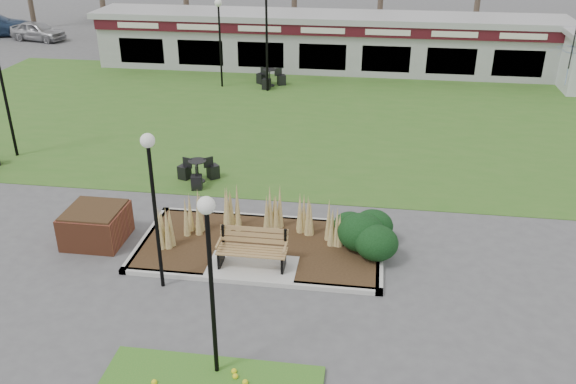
# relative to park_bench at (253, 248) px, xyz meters

# --- Properties ---
(ground) EXTENTS (100.00, 100.00, 0.00)m
(ground) POSITION_rel_park_bench_xyz_m (0.00, -0.25, -0.59)
(ground) COLOR #515154
(ground) RESTS_ON ground
(lawn) EXTENTS (34.00, 16.00, 0.02)m
(lawn) POSITION_rel_park_bench_xyz_m (0.00, 11.75, -0.58)
(lawn) COLOR #366821
(lawn) RESTS_ON ground
(planting_bed) EXTENTS (6.75, 3.40, 1.27)m
(planting_bed) POSITION_rel_park_bench_xyz_m (1.27, 1.10, -0.22)
(planting_bed) COLOR #332314
(planting_bed) RESTS_ON ground
(park_bench) EXTENTS (1.70, 0.66, 0.93)m
(park_bench) POSITION_rel_park_bench_xyz_m (0.00, 0.00, 0.00)
(park_bench) COLOR tan
(park_bench) RESTS_ON ground
(brick_planter) EXTENTS (1.50, 1.50, 0.95)m
(brick_planter) POSITION_rel_park_bench_xyz_m (-4.40, 0.75, -0.11)
(brick_planter) COLOR brown
(brick_planter) RESTS_ON ground
(food_pavilion) EXTENTS (24.60, 3.40, 2.90)m
(food_pavilion) POSITION_rel_park_bench_xyz_m (0.00, 19.71, 0.89)
(food_pavilion) COLOR #9B9B9E
(food_pavilion) RESTS_ON ground
(lamp_post_near_left) EXTENTS (0.32, 0.32, 3.84)m
(lamp_post_near_left) POSITION_rel_park_bench_xyz_m (-1.97, -1.05, 2.21)
(lamp_post_near_left) COLOR black
(lamp_post_near_left) RESTS_ON ground
(lamp_post_near_right) EXTENTS (0.32, 0.32, 3.82)m
(lamp_post_near_right) POSITION_rel_park_bench_xyz_m (0.03, -3.75, 2.20)
(lamp_post_near_right) COLOR black
(lamp_post_near_right) RESTS_ON ground
(lamp_post_mid_right) EXTENTS (0.40, 0.40, 4.78)m
(lamp_post_mid_right) POSITION_rel_park_bench_xyz_m (-2.32, 15.24, 2.90)
(lamp_post_mid_right) COLOR black
(lamp_post_mid_right) RESTS_ON ground
(lamp_post_far_left) EXTENTS (0.34, 0.34, 4.12)m
(lamp_post_far_left) POSITION_rel_park_bench_xyz_m (-4.63, 15.63, 2.42)
(lamp_post_far_left) COLOR black
(lamp_post_far_left) RESTS_ON ground
(bistro_set_b) EXTENTS (1.52, 1.40, 0.81)m
(bistro_set_b) POSITION_rel_park_bench_xyz_m (-2.35, 16.07, -0.30)
(bistro_set_b) COLOR black
(bistro_set_b) RESTS_ON ground
(bistro_set_c) EXTENTS (1.36, 1.31, 0.74)m
(bistro_set_c) POSITION_rel_park_bench_xyz_m (-2.74, 4.75, -0.32)
(bistro_set_c) COLOR black
(bistro_set_c) RESTS_ON ground
(patio_umbrella) EXTENTS (2.25, 2.28, 2.54)m
(patio_umbrella) POSITION_rel_park_bench_xyz_m (11.19, 15.68, 1.03)
(patio_umbrella) COLOR black
(patio_umbrella) RESTS_ON ground
(car_silver) EXTENTS (3.83, 2.16, 1.23)m
(car_silver) POSITION_rel_park_bench_xyz_m (-18.84, 24.29, 0.03)
(car_silver) COLOR #AAAAAF
(car_silver) RESTS_ON ground
(car_black) EXTENTS (4.95, 3.08, 1.54)m
(car_black) POSITION_rel_park_bench_xyz_m (-9.71, 21.39, 0.18)
(car_black) COLOR black
(car_black) RESTS_ON ground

